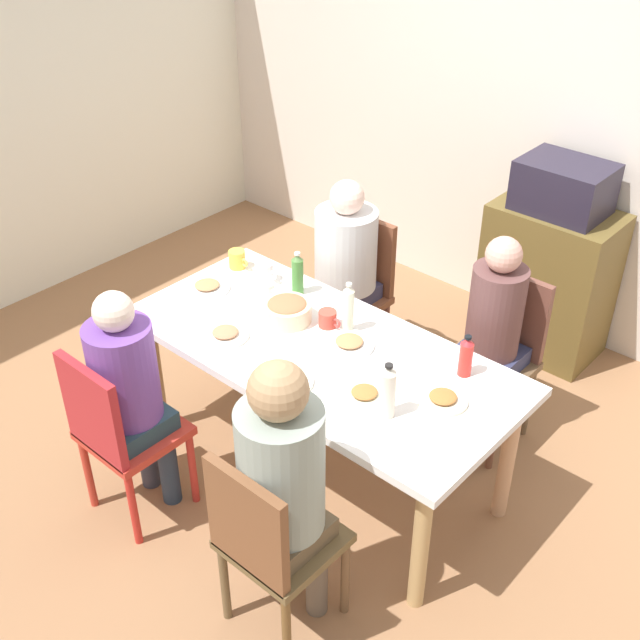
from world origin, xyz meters
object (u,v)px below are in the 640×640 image
person_0 (344,260)px  microwave (564,187)px  plate_2 (349,343)px  bottle_0 (298,274)px  person_2 (129,386)px  bottle_1 (348,309)px  chair_1 (497,349)px  bowl_0 (287,310)px  chair_0 (354,285)px  person_1 (492,329)px  chair_2 (117,429)px  cup_0 (328,319)px  plate_4 (364,394)px  bottle_3 (466,357)px  bottle_2 (387,391)px  plate_0 (208,287)px  chair_3 (268,540)px  plate_1 (225,334)px  cup_3 (268,290)px  side_cabinet (547,280)px  dining_table (320,363)px  cup_1 (237,259)px  plate_5 (287,381)px  cup_2 (267,272)px  person_3 (283,477)px  plate_3 (443,399)px

person_0 → microwave: 1.26m
plate_2 → bottle_0: (-0.49, 0.18, 0.09)m
person_2 → bottle_1: person_2 is taller
chair_1 → bowl_0: chair_1 is taller
chair_0 → person_1: person_1 is taller
chair_2 → cup_0: size_ratio=7.39×
plate_4 → bottle_3: size_ratio=1.01×
person_2 → plate_2: bearing=55.9°
person_2 → bottle_2: 1.13m
chair_2 → chair_0: bearing=90.0°
plate_0 → plate_4: bearing=-7.3°
chair_1 → chair_2: (-0.93, -1.62, 0.00)m
chair_3 → plate_4: 0.72m
person_2 → plate_1: person_2 is taller
plate_1 → chair_2: bearing=-97.9°
person_2 → bottle_0: person_2 is taller
plate_0 → plate_1: same height
chair_3 → cup_3: (-0.94, 0.96, 0.26)m
person_2 → bowl_0: 0.82m
plate_0 → bowl_0: 0.50m
plate_4 → bottle_0: 0.88m
plate_1 → bottle_3: size_ratio=1.10×
chair_1 → side_cabinet: size_ratio=1.00×
dining_table → chair_2: chair_2 is taller
plate_1 → cup_1: size_ratio=1.77×
person_0 → bowl_0: person_0 is taller
cup_3 → bottle_0: size_ratio=0.49×
plate_5 → cup_3: 0.70m
person_0 → plate_5: bearing=-62.2°
person_0 → bottle_1: (0.47, -0.53, 0.15)m
bottle_3 → cup_2: bearing=-179.8°
person_1 → person_3: 1.44m
cup_1 → microwave: (1.08, 1.43, 0.25)m
chair_1 → microwave: bearing=102.1°
bottle_2 → plate_5: bearing=-165.2°
plate_4 → person_0: bearing=134.1°
chair_0 → chair_2: bearing=-90.0°
plate_0 → plate_4: size_ratio=1.13×
plate_5 → person_1: bearing=68.5°
chair_2 → plate_0: 0.90m
chair_0 → microwave: (0.74, 0.87, 0.53)m
bottle_0 → bowl_0: bearing=-58.6°
person_1 → bottle_1: person_1 is taller
plate_1 → plate_3: bearing=15.2°
chair_1 → bottle_2: size_ratio=3.57×
chair_2 → plate_1: (0.08, 0.59, 0.24)m
chair_3 → cup_3: bearing=134.5°
plate_1 → person_1: bearing=48.1°
chair_0 → person_3: size_ratio=0.70×
chair_1 → cup_1: size_ratio=7.29×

